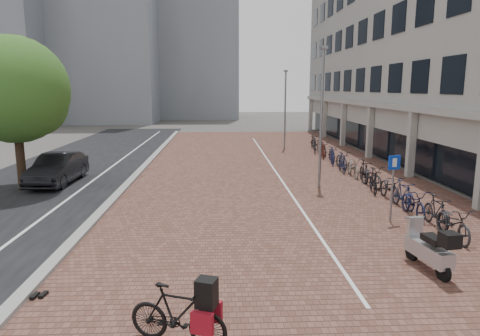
# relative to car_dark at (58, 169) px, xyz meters

# --- Properties ---
(ground) EXTENTS (140.00, 140.00, 0.00)m
(ground) POSITION_rel_car_dark_xyz_m (8.45, -9.33, -0.72)
(ground) COLOR #474442
(ground) RESTS_ON ground
(plaza_brick) EXTENTS (14.50, 42.00, 0.04)m
(plaza_brick) POSITION_rel_car_dark_xyz_m (10.45, 2.67, -0.71)
(plaza_brick) COLOR brown
(plaza_brick) RESTS_ON ground
(street_asphalt) EXTENTS (8.00, 50.00, 0.03)m
(street_asphalt) POSITION_rel_car_dark_xyz_m (-0.55, 2.67, -0.71)
(street_asphalt) COLOR black
(street_asphalt) RESTS_ON ground
(curb) EXTENTS (0.35, 42.00, 0.14)m
(curb) POSITION_rel_car_dark_xyz_m (3.35, 2.67, -0.65)
(curb) COLOR gray
(curb) RESTS_ON ground
(lane_line) EXTENTS (0.12, 44.00, 0.00)m
(lane_line) POSITION_rel_car_dark_xyz_m (1.45, 2.67, -0.70)
(lane_line) COLOR white
(lane_line) RESTS_ON street_asphalt
(parking_line) EXTENTS (0.10, 30.00, 0.00)m
(parking_line) POSITION_rel_car_dark_xyz_m (10.65, 2.67, -0.68)
(parking_line) COLOR white
(parking_line) RESTS_ON plaza_brick
(office_building) EXTENTS (8.40, 40.00, 15.00)m
(office_building) POSITION_rel_car_dark_xyz_m (21.42, 6.67, 7.72)
(office_building) COLOR #9B9B96
(office_building) RESTS_ON ground
(bg_towers) EXTENTS (33.00, 23.00, 32.00)m
(bg_towers) POSITION_rel_car_dark_xyz_m (-5.88, 39.61, 13.25)
(bg_towers) COLOR gray
(bg_towers) RESTS_ON ground
(car_dark) EXTENTS (1.67, 4.41, 1.44)m
(car_dark) POSITION_rel_car_dark_xyz_m (0.00, 0.00, 0.00)
(car_dark) COLOR black
(car_dark) RESTS_ON ground
(hero_bike) EXTENTS (1.91, 1.12, 1.30)m
(hero_bike) POSITION_rel_car_dark_xyz_m (6.87, -13.32, -0.14)
(hero_bike) COLOR black
(hero_bike) RESTS_ON ground
(shoes) EXTENTS (0.39, 0.34, 0.09)m
(shoes) POSITION_rel_car_dark_xyz_m (3.71, -11.50, -0.67)
(shoes) COLOR black
(shoes) RESTS_ON ground
(scooter_front) EXTENTS (0.80, 1.85, 1.23)m
(scooter_front) POSITION_rel_car_dark_xyz_m (12.76, -10.50, -0.10)
(scooter_front) COLOR #A7A7AC
(scooter_front) RESTS_ON ground
(parking_sign) EXTENTS (0.46, 0.21, 2.30)m
(parking_sign) POSITION_rel_car_dark_xyz_m (13.38, -6.61, 0.81)
(parking_sign) COLOR slate
(parking_sign) RESTS_ON ground
(lamp_near) EXTENTS (0.12, 0.12, 6.18)m
(lamp_near) POSITION_rel_car_dark_xyz_m (12.19, -1.26, 2.37)
(lamp_near) COLOR slate
(lamp_near) RESTS_ON ground
(lamp_far) EXTENTS (0.12, 0.12, 5.66)m
(lamp_far) POSITION_rel_car_dark_xyz_m (12.43, 11.00, 2.11)
(lamp_far) COLOR slate
(lamp_far) RESTS_ON ground
(street_tree) EXTENTS (4.60, 4.60, 6.70)m
(street_tree) POSITION_rel_car_dark_xyz_m (-1.06, -0.95, 3.54)
(street_tree) COLOR #382619
(street_tree) RESTS_ON ground
(bike_row) EXTENTS (1.19, 21.43, 1.05)m
(bike_row) POSITION_rel_car_dark_xyz_m (14.47, 1.33, -0.20)
(bike_row) COLOR black
(bike_row) RESTS_ON ground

